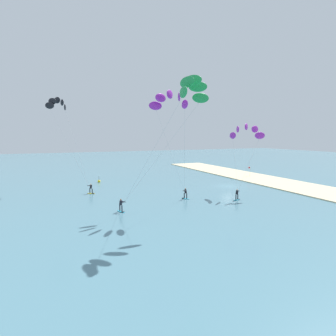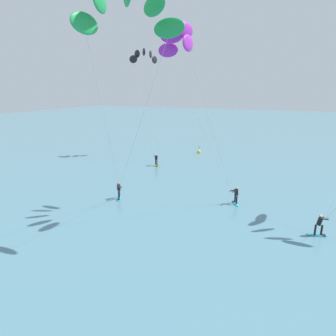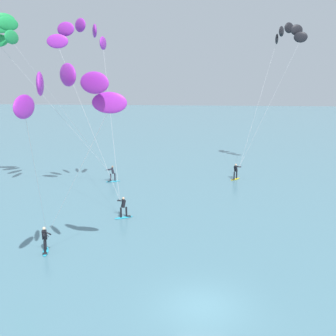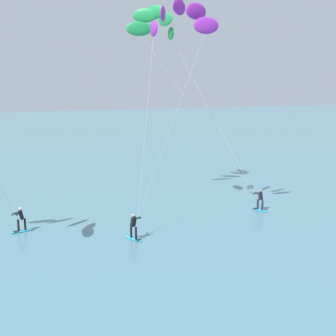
{
  "view_description": "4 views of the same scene",
  "coord_description": "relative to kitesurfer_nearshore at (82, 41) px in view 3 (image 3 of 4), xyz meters",
  "views": [
    {
      "loc": [
        -42.15,
        30.95,
        9.59
      ],
      "look_at": [
        -5.24,
        14.78,
        4.76
      ],
      "focal_mm": 29.13,
      "sensor_mm": 36.0,
      "label": 1
    },
    {
      "loc": [
        -31.82,
        8.25,
        10.46
      ],
      "look_at": [
        -6.94,
        18.7,
        3.02
      ],
      "focal_mm": 31.11,
      "sensor_mm": 36.0,
      "label": 2
    },
    {
      "loc": [
        -0.23,
        -18.58,
        11.2
      ],
      "look_at": [
        -2.91,
        16.3,
        3.09
      ],
      "focal_mm": 45.29,
      "sensor_mm": 36.0,
      "label": 3
    },
    {
      "loc": [
        20.71,
        5.56,
        10.1
      ],
      "look_at": [
        -4.97,
        14.15,
        4.68
      ],
      "focal_mm": 49.07,
      "sensor_mm": 36.0,
      "label": 4
    }
  ],
  "objects": [
    {
      "name": "kitesurfer_downwind",
      "position": [
        18.56,
        12.53,
        0.78
      ],
      "size": [
        7.76,
        7.01,
        16.11
      ],
      "color": "yellow",
      "rests_on": "ground"
    },
    {
      "name": "kitesurfer_nearshore",
      "position": [
        0.0,
        0.0,
        0.0
      ],
      "size": [
        7.15,
        7.2,
        15.29
      ],
      "color": "#23ADD1",
      "rests_on": "ground"
    },
    {
      "name": "kitesurfer_far_out",
      "position": [
        -6.48,
        0.73,
        0.45
      ],
      "size": [
        10.74,
        9.27,
        15.79
      ],
      "color": "#23ADD1",
      "rests_on": "ground"
    },
    {
      "name": "ground_plane",
      "position": [
        9.89,
        -16.47,
        -13.51
      ],
      "size": [
        240.0,
        240.0,
        0.0
      ],
      "primitive_type": "plane",
      "color": "slate"
    },
    {
      "name": "kitesurfer_mid_water",
      "position": [
        3.21,
        -14.77,
        -3.62
      ],
      "size": [
        6.27,
        7.11,
        11.53
      ],
      "color": "#23ADD1",
      "rests_on": "ground"
    }
  ]
}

